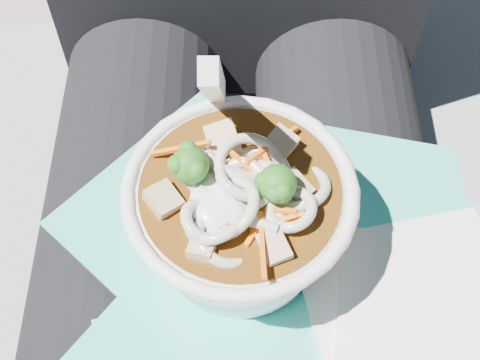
{
  "coord_description": "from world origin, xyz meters",
  "views": [
    {
      "loc": [
        0.0,
        -0.22,
        1.02
      ],
      "look_at": [
        0.0,
        -0.01,
        0.69
      ],
      "focal_mm": 50.0,
      "sensor_mm": 36.0,
      "label": 1
    }
  ],
  "objects_px": {
    "plastic_bag": "(294,299)",
    "lap": "(238,287)",
    "udon_bowl": "(240,212)",
    "person_body": "(239,174)",
    "stone_ledge": "(239,270)"
  },
  "relations": [
    {
      "from": "plastic_bag",
      "to": "lap",
      "type": "bearing_deg",
      "value": 130.56
    },
    {
      "from": "plastic_bag",
      "to": "udon_bowl",
      "type": "distance_m",
      "value": 0.08
    },
    {
      "from": "lap",
      "to": "udon_bowl",
      "type": "distance_m",
      "value": 0.14
    },
    {
      "from": "plastic_bag",
      "to": "udon_bowl",
      "type": "bearing_deg",
      "value": 136.74
    },
    {
      "from": "plastic_bag",
      "to": "udon_bowl",
      "type": "xyz_separation_m",
      "value": [
        -0.04,
        0.03,
        0.06
      ]
    },
    {
      "from": "person_body",
      "to": "udon_bowl",
      "type": "relative_size",
      "value": 5.14
    },
    {
      "from": "lap",
      "to": "person_body",
      "type": "height_order",
      "value": "person_body"
    },
    {
      "from": "stone_ledge",
      "to": "lap",
      "type": "bearing_deg",
      "value": -90.0
    },
    {
      "from": "lap",
      "to": "udon_bowl",
      "type": "relative_size",
      "value": 2.51
    },
    {
      "from": "stone_ledge",
      "to": "udon_bowl",
      "type": "distance_m",
      "value": 0.47
    },
    {
      "from": "plastic_bag",
      "to": "udon_bowl",
      "type": "relative_size",
      "value": 1.94
    },
    {
      "from": "person_body",
      "to": "lap",
      "type": "bearing_deg",
      "value": -90.0
    },
    {
      "from": "stone_ledge",
      "to": "person_body",
      "type": "height_order",
      "value": "person_body"
    },
    {
      "from": "udon_bowl",
      "to": "stone_ledge",
      "type": "bearing_deg",
      "value": 90.42
    },
    {
      "from": "lap",
      "to": "plastic_bag",
      "type": "xyz_separation_m",
      "value": [
        0.04,
        -0.04,
        0.08
      ]
    }
  ]
}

